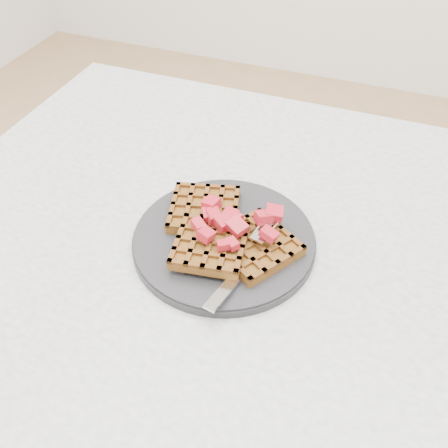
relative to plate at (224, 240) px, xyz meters
The scene contains 5 objects.
table 0.17m from the plate, 19.11° to the left, with size 1.20×0.80×0.75m.
plate is the anchor object (origin of this frame).
waffles 0.02m from the plate, 87.49° to the right, with size 0.23×0.19×0.03m.
strawberry_pile 0.05m from the plate, 26.57° to the right, with size 0.15×0.15×0.02m, color maroon, non-canonical shape.
fork 0.07m from the plate, 40.50° to the right, with size 0.02×0.18×0.02m, color silver, non-canonical shape.
Camera 1 is at (0.07, -0.51, 1.27)m, focal length 40.00 mm.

